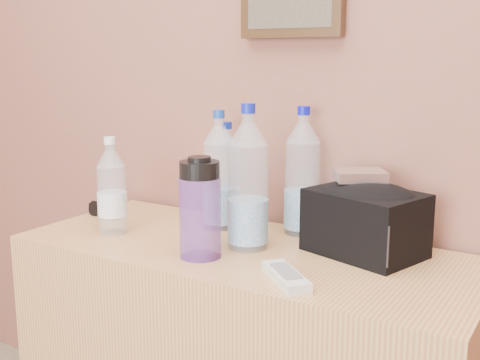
# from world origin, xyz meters

# --- Properties ---
(pet_large_a) EXTENTS (0.09, 0.09, 0.34)m
(pet_large_a) POSITION_xyz_m (-0.26, 1.86, 0.89)
(pet_large_a) COLOR white
(pet_large_a) RESTS_ON dresser
(pet_large_b) EXTENTS (0.08, 0.08, 0.30)m
(pet_large_b) POSITION_xyz_m (-0.26, 1.90, 0.88)
(pet_large_b) COLOR silver
(pet_large_b) RESTS_ON dresser
(pet_large_c) EXTENTS (0.09, 0.09, 0.35)m
(pet_large_c) POSITION_xyz_m (-0.04, 1.93, 0.90)
(pet_large_c) COLOR silver
(pet_large_c) RESTS_ON dresser
(pet_large_d) EXTENTS (0.10, 0.10, 0.37)m
(pet_large_d) POSITION_xyz_m (-0.10, 1.74, 0.91)
(pet_large_d) COLOR white
(pet_large_d) RESTS_ON dresser
(pet_small) EXTENTS (0.08, 0.08, 0.27)m
(pet_small) POSITION_xyz_m (-0.48, 1.65, 0.86)
(pet_small) COLOR silver
(pet_small) RESTS_ON dresser
(nalgene_bottle) EXTENTS (0.10, 0.10, 0.25)m
(nalgene_bottle) POSITION_xyz_m (-0.16, 1.61, 0.87)
(nalgene_bottle) COLOR #6A3DA7
(nalgene_bottle) RESTS_ON dresser
(sunglasses) EXTENTS (0.13, 0.06, 0.03)m
(sunglasses) POSITION_xyz_m (-0.63, 1.77, 0.76)
(sunglasses) COLOR black
(sunglasses) RESTS_ON dresser
(ac_remote) EXTENTS (0.16, 0.15, 0.02)m
(ac_remote) POSITION_xyz_m (0.10, 1.57, 0.76)
(ac_remote) COLOR white
(ac_remote) RESTS_ON dresser
(toiletry_bag) EXTENTS (0.31, 0.26, 0.18)m
(toiletry_bag) POSITION_xyz_m (0.18, 1.84, 0.83)
(toiletry_bag) COLOR black
(toiletry_bag) RESTS_ON dresser
(foil_packet) EXTENTS (0.16, 0.15, 0.03)m
(foil_packet) POSITION_xyz_m (0.15, 1.87, 0.94)
(foil_packet) COLOR white
(foil_packet) RESTS_ON toiletry_bag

